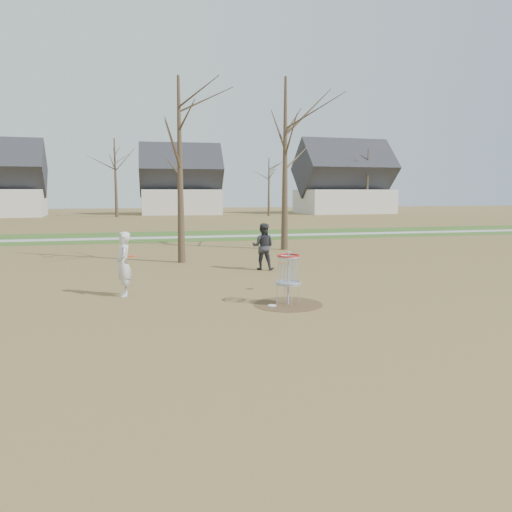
# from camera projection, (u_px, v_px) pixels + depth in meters

# --- Properties ---
(ground) EXTENTS (160.00, 160.00, 0.00)m
(ground) POSITION_uv_depth(u_px,v_px,m) (288.00, 304.00, 12.98)
(ground) COLOR brown
(ground) RESTS_ON ground
(green_band) EXTENTS (160.00, 8.00, 0.01)m
(green_band) POSITION_uv_depth(u_px,v_px,m) (195.00, 236.00, 33.23)
(green_band) COLOR #2D5119
(green_band) RESTS_ON ground
(footpath) EXTENTS (160.00, 1.50, 0.01)m
(footpath) POSITION_uv_depth(u_px,v_px,m) (197.00, 237.00, 32.27)
(footpath) COLOR #9E9E99
(footpath) RESTS_ON green_band
(dirt_circle) EXTENTS (1.80, 1.80, 0.01)m
(dirt_circle) POSITION_uv_depth(u_px,v_px,m) (288.00, 304.00, 12.98)
(dirt_circle) COLOR #47331E
(dirt_circle) RESTS_ON ground
(player_standing) EXTENTS (0.49, 0.70, 1.81)m
(player_standing) POSITION_uv_depth(u_px,v_px,m) (124.00, 264.00, 13.91)
(player_standing) COLOR silver
(player_standing) RESTS_ON ground
(player_throwing) EXTENTS (1.04, 0.94, 1.75)m
(player_throwing) POSITION_uv_depth(u_px,v_px,m) (263.00, 246.00, 18.69)
(player_throwing) COLOR #2E2E32
(player_throwing) RESTS_ON ground
(disc_grounded) EXTENTS (0.22, 0.22, 0.02)m
(disc_grounded) POSITION_uv_depth(u_px,v_px,m) (272.00, 306.00, 12.76)
(disc_grounded) COLOR white
(disc_grounded) RESTS_ON dirt_circle
(discs_in_play) EXTENTS (4.48, 0.45, 0.33)m
(discs_in_play) POSITION_uv_depth(u_px,v_px,m) (213.00, 260.00, 14.20)
(discs_in_play) COLOR orange
(discs_in_play) RESTS_ON ground
(disc_golf_basket) EXTENTS (0.64, 0.64, 1.35)m
(disc_golf_basket) POSITION_uv_depth(u_px,v_px,m) (288.00, 270.00, 12.86)
(disc_golf_basket) COLOR #9EA3AD
(disc_golf_basket) RESTS_ON ground
(bare_trees) EXTENTS (52.62, 44.98, 9.00)m
(bare_trees) POSITION_uv_depth(u_px,v_px,m) (195.00, 166.00, 47.22)
(bare_trees) COLOR #382B1E
(bare_trees) RESTS_ON ground
(houses_row) EXTENTS (56.51, 10.01, 7.26)m
(houses_row) POSITION_uv_depth(u_px,v_px,m) (200.00, 187.00, 64.22)
(houses_row) COLOR silver
(houses_row) RESTS_ON ground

